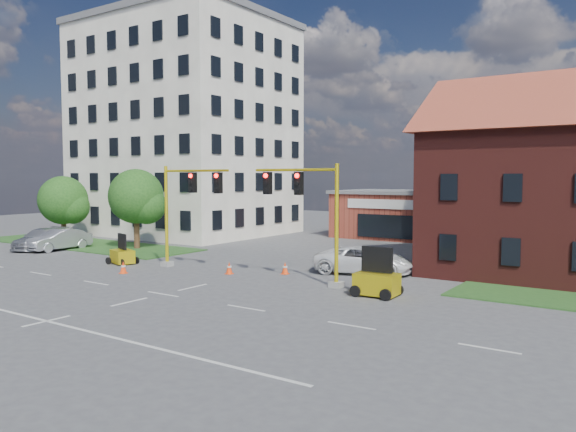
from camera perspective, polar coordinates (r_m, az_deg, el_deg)
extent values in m
plane|color=#454548|center=(27.40, -12.58, -7.76)|extent=(120.00, 120.00, 0.00)
cube|color=#1F481B|center=(49.00, -20.13, -2.69)|extent=(22.00, 6.00, 0.08)
cube|color=beige|center=(56.70, -10.37, 8.45)|extent=(18.00, 15.00, 20.00)
cube|color=#5C5C5F|center=(58.42, -10.51, 18.57)|extent=(18.40, 15.40, 0.60)
cube|color=maroon|center=(52.28, 12.08, 0.03)|extent=(12.00, 8.00, 4.00)
cube|color=#5C5C5F|center=(52.17, 12.11, 2.39)|extent=(12.40, 8.40, 0.30)
cube|color=silver|center=(48.48, 10.30, 1.17)|extent=(8.00, 0.10, 0.80)
cube|color=black|center=(48.61, 10.27, -1.07)|extent=(6.00, 0.10, 2.00)
cylinder|color=#3C2A15|center=(47.32, 18.01, -0.43)|extent=(0.44, 0.44, 4.09)
sphere|color=#1A4314|center=(47.19, 18.11, 4.08)|extent=(7.98, 7.98, 7.98)
sphere|color=#1A4314|center=(47.07, 20.06, 2.90)|extent=(5.58, 5.58, 5.58)
cylinder|color=#3C2A15|center=(44.46, -15.12, -1.43)|extent=(0.44, 0.44, 2.88)
sphere|color=#1A4314|center=(44.30, -15.18, 1.94)|extent=(4.17, 4.17, 4.17)
sphere|color=#1A4314|center=(43.90, -14.16, 1.09)|extent=(2.92, 2.92, 2.92)
cylinder|color=#3C2A15|center=(52.72, -21.81, -0.96)|extent=(0.44, 0.44, 2.49)
sphere|color=#1A4314|center=(52.59, -21.88, 1.50)|extent=(4.21, 4.21, 4.21)
sphere|color=#1A4314|center=(52.09, -21.07, 0.87)|extent=(2.94, 2.94, 2.94)
cube|color=gray|center=(35.73, -12.17, -4.77)|extent=(0.60, 0.60, 0.30)
cylinder|color=yellow|center=(35.40, -12.24, -0.04)|extent=(0.20, 0.20, 6.20)
cylinder|color=yellow|center=(33.55, -9.36, 4.56)|extent=(5.00, 0.14, 0.14)
cube|color=black|center=(33.73, -9.65, 3.37)|extent=(0.40, 0.32, 1.20)
cube|color=black|center=(32.37, -7.09, 3.37)|extent=(0.40, 0.32, 1.20)
sphere|color=#FF0C07|center=(33.59, -9.87, 4.05)|extent=(0.24, 0.24, 0.24)
cube|color=gray|center=(28.39, 4.93, -6.96)|extent=(0.60, 0.60, 0.30)
cylinder|color=yellow|center=(27.98, 4.96, -1.01)|extent=(0.20, 0.20, 6.20)
cylinder|color=yellow|center=(29.18, 0.69, 4.71)|extent=(5.00, 0.14, 0.14)
cube|color=black|center=(29.04, 1.10, 3.33)|extent=(0.40, 0.32, 1.20)
cube|color=black|center=(30.18, -2.08, 3.35)|extent=(0.40, 0.32, 1.20)
sphere|color=#FF0C07|center=(28.89, 0.91, 4.12)|extent=(0.24, 0.24, 0.24)
cube|color=yellow|center=(37.21, -16.47, -3.95)|extent=(1.90, 1.57, 0.81)
cube|color=black|center=(37.09, -16.50, -2.50)|extent=(1.23, 0.53, 1.00)
cube|color=yellow|center=(26.53, 9.01, -6.80)|extent=(2.00, 1.39, 0.97)
cube|color=black|center=(26.34, 9.03, -4.39)|extent=(1.51, 0.20, 1.18)
cube|color=#FF3F0D|center=(33.72, -16.38, -5.58)|extent=(0.38, 0.38, 0.04)
cone|color=#FF3F0D|center=(33.66, -16.39, -5.03)|extent=(0.40, 0.40, 0.70)
cylinder|color=silver|center=(33.65, -16.39, -4.91)|extent=(0.27, 0.27, 0.09)
cube|color=#FF3F0D|center=(32.13, -0.30, -5.89)|extent=(0.38, 0.38, 0.04)
cone|color=#FF3F0D|center=(32.08, -0.30, -5.31)|extent=(0.40, 0.40, 0.70)
cylinder|color=silver|center=(32.06, -0.30, -5.19)|extent=(0.27, 0.27, 0.09)
cube|color=#FF3F0D|center=(32.34, -5.99, -5.85)|extent=(0.38, 0.38, 0.04)
cone|color=#FF3F0D|center=(32.29, -6.00, -5.27)|extent=(0.40, 0.40, 0.70)
cylinder|color=silver|center=(32.28, -6.00, -5.15)|extent=(0.27, 0.27, 0.09)
cube|color=#FF3F0D|center=(27.95, 9.03, -7.44)|extent=(0.38, 0.38, 0.04)
cone|color=#FF3F0D|center=(27.89, 9.04, -6.77)|extent=(0.40, 0.40, 0.70)
cylinder|color=silver|center=(27.88, 9.04, -6.63)|extent=(0.27, 0.27, 0.09)
imported|color=white|center=(32.49, 7.69, -4.46)|extent=(6.11, 4.01, 1.56)
imported|color=#9A9BA1|center=(45.80, -22.24, -2.24)|extent=(1.69, 4.83, 1.59)
imported|color=#9A9BA1|center=(47.13, -23.75, -2.14)|extent=(4.06, 5.80, 1.56)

